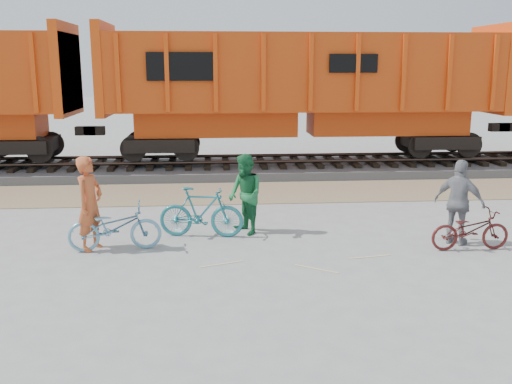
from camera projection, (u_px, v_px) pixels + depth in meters
ground at (268, 250)px, 11.92m from camera, size 120.00×120.00×0.00m
gravel_strip at (250, 192)px, 17.27m from camera, size 120.00×3.00×0.02m
ballast_bed at (244, 168)px, 20.64m from camera, size 120.00×4.00×0.30m
track at (244, 159)px, 20.57m from camera, size 120.00×2.60×0.24m
hopper_car_center at (303, 88)px, 20.18m from camera, size 14.00×3.13×4.65m
bicycle_blue at (115, 227)px, 11.82m from camera, size 1.97×0.87×1.00m
bicycle_teal at (201, 212)px, 12.73m from camera, size 1.96×0.83×1.14m
bicycle_maroon at (470, 230)px, 11.85m from camera, size 1.66×0.60×0.87m
person_solo at (90, 204)px, 11.77m from camera, size 0.70×0.84×1.97m
person_man at (245, 194)px, 12.92m from camera, size 1.00×1.10×1.83m
person_woman at (459, 203)px, 12.13m from camera, size 1.08×1.08×1.84m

